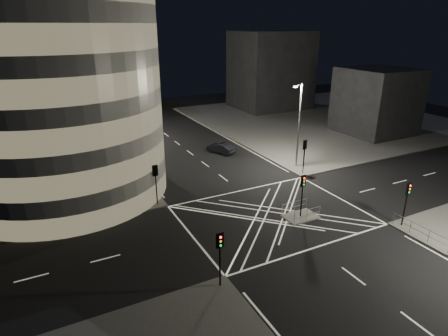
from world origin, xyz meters
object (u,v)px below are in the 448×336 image
traffic_signal_fr (305,150)px  central_island (300,217)px  street_lamp_left_far (101,106)px  sedan (221,148)px  street_lamp_left_near (133,137)px  traffic_signal_island (303,188)px  traffic_signal_fl (156,177)px  traffic_signal_nr (407,196)px  street_lamp_right_far (299,123)px  traffic_signal_nl (220,250)px

traffic_signal_fr → central_island: bearing=-129.3°
street_lamp_left_far → sedan: size_ratio=2.40×
traffic_signal_fr → street_lamp_left_near: size_ratio=0.40×
traffic_signal_island → traffic_signal_fr: bearing=50.7°
traffic_signal_fl → traffic_signal_nr: (17.60, -13.60, 0.00)m
traffic_signal_fl → traffic_signal_fr: bearing=0.0°
traffic_signal_nr → sedan: 25.48m
street_lamp_left_far → street_lamp_right_far: size_ratio=1.00×
street_lamp_left_far → sedan: street_lamp_left_far is taller
central_island → traffic_signal_fl: (-10.80, 8.30, 2.84)m
traffic_signal_nr → street_lamp_right_far: size_ratio=0.40×
traffic_signal_fl → sedan: 17.03m
traffic_signal_nl → street_lamp_left_near: size_ratio=0.40×
traffic_signal_fr → traffic_signal_island: size_ratio=1.00×
central_island → traffic_signal_nl: (-10.80, -5.30, 2.84)m
traffic_signal_fl → street_lamp_right_far: 18.55m
traffic_signal_island → street_lamp_right_far: bearing=54.7°
street_lamp_left_far → traffic_signal_island: bearing=-70.0°
traffic_signal_nl → street_lamp_left_near: street_lamp_left_near is taller
sedan → traffic_signal_nr: bearing=79.2°
street_lamp_left_near → street_lamp_left_far: (0.00, 18.00, 0.00)m
traffic_signal_fl → sedan: traffic_signal_fl is taller
street_lamp_left_near → street_lamp_right_far: size_ratio=1.00×
street_lamp_left_near → traffic_signal_fl: bearing=-83.0°
traffic_signal_nl → traffic_signal_island: (10.80, 5.30, 0.00)m
traffic_signal_island → street_lamp_left_far: 33.61m
central_island → street_lamp_left_far: (-11.44, 31.50, 5.47)m
traffic_signal_fr → street_lamp_right_far: 3.48m
traffic_signal_island → traffic_signal_fl: bearing=142.5°
traffic_signal_fr → street_lamp_right_far: bearing=73.9°
traffic_signal_fl → street_lamp_right_far: size_ratio=0.40×
traffic_signal_island → sedan: 19.79m
central_island → traffic_signal_island: (0.00, 0.00, 2.84)m
traffic_signal_fr → street_lamp_left_near: bearing=164.1°
traffic_signal_nr → traffic_signal_fl: bearing=142.3°
traffic_signal_fl → street_lamp_left_far: 23.36m
central_island → traffic_signal_fl: bearing=142.5°
traffic_signal_fl → traffic_signal_nl: same height
traffic_signal_fr → traffic_signal_nr: (0.00, -13.60, 0.00)m
traffic_signal_nr → street_lamp_left_far: (-18.24, 36.80, 2.63)m
traffic_signal_island → street_lamp_left_far: street_lamp_left_far is taller
traffic_signal_nr → street_lamp_right_far: bearing=87.7°
street_lamp_right_far → sedan: size_ratio=2.40×
traffic_signal_island → street_lamp_left_far: size_ratio=0.40×
traffic_signal_island → traffic_signal_nl: bearing=-153.9°
traffic_signal_fr → sedan: 12.56m
traffic_signal_fr → traffic_signal_island: (-6.80, -8.30, 0.00)m
sedan → traffic_signal_island: bearing=62.6°
traffic_signal_nr → street_lamp_right_far: street_lamp_right_far is taller
sedan → street_lamp_left_far: bearing=-64.4°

